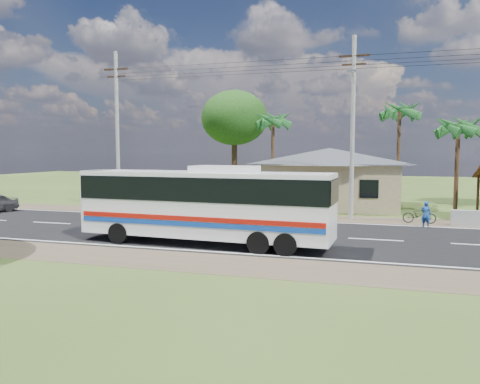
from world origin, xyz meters
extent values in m
plane|color=#32491A|center=(0.00, 0.00, 0.00)|extent=(120.00, 120.00, 0.00)
cube|color=black|center=(0.00, 0.00, 0.01)|extent=(120.00, 10.00, 0.02)
cube|color=brown|center=(0.00, 6.50, 0.01)|extent=(120.00, 3.00, 0.01)
cube|color=brown|center=(0.00, -6.50, 0.01)|extent=(120.00, 3.00, 0.01)
cube|color=silver|center=(0.00, 4.70, 0.03)|extent=(120.00, 0.15, 0.01)
cube|color=silver|center=(0.00, -4.70, 0.03)|extent=(120.00, 0.15, 0.01)
cube|color=silver|center=(0.00, 0.00, 0.03)|extent=(120.00, 0.15, 0.01)
cube|color=tan|center=(1.00, 13.00, 1.60)|extent=(10.00, 8.00, 3.20)
cube|color=#4C4F54|center=(1.00, 13.00, 3.25)|extent=(10.60, 8.60, 0.10)
pyramid|color=#4C4F54|center=(1.00, 13.00, 4.40)|extent=(12.40, 10.00, 1.20)
cube|color=black|center=(-2.00, 8.98, 1.70)|extent=(1.20, 0.08, 1.20)
cube|color=black|center=(1.00, 8.98, 1.70)|extent=(1.20, 0.08, 1.20)
cube|color=black|center=(4.00, 8.98, 1.70)|extent=(1.20, 0.08, 1.20)
cylinder|color=#362013|center=(10.70, 10.30, 1.30)|extent=(0.16, 0.16, 2.60)
cylinder|color=#9E9E99|center=(-13.00, 6.50, 5.50)|extent=(0.26, 0.26, 11.00)
cube|color=#362013|center=(-13.00, 6.50, 9.80)|extent=(1.80, 0.12, 0.12)
cube|color=#362013|center=(-13.00, 6.50, 9.30)|extent=(1.40, 0.10, 0.10)
cylinder|color=#9E9E99|center=(3.00, 6.50, 5.50)|extent=(0.26, 0.26, 11.00)
cube|color=#362013|center=(3.00, 6.50, 9.80)|extent=(1.80, 0.12, 0.12)
cube|color=#362013|center=(3.00, 6.50, 9.30)|extent=(1.40, 0.10, 0.10)
cylinder|color=gray|center=(3.00, 5.50, 8.60)|extent=(0.08, 2.00, 0.08)
cube|color=gray|center=(3.00, 4.50, 8.60)|extent=(0.50, 0.18, 0.12)
cylinder|color=black|center=(-5.00, 6.50, 9.60)|extent=(16.00, 0.02, 0.02)
cylinder|color=#47301E|center=(9.50, 11.00, 3.00)|extent=(0.28, 0.28, 6.00)
cylinder|color=#47301E|center=(6.00, 15.50, 3.75)|extent=(0.28, 0.28, 7.50)
cylinder|color=#47301E|center=(-4.00, 16.00, 3.50)|extent=(0.28, 0.28, 7.00)
cylinder|color=#47301E|center=(-8.00, 18.00, 2.97)|extent=(0.50, 0.50, 5.95)
ellipsoid|color=#14360E|center=(-8.00, 18.00, 7.15)|extent=(6.00, 6.00, 4.92)
cube|color=white|center=(-2.79, -3.28, 1.83)|extent=(11.40, 2.93, 2.82)
cube|color=black|center=(-2.79, -3.28, 2.54)|extent=(11.45, 2.99, 1.03)
cube|color=black|center=(-8.43, -2.99, 2.21)|extent=(0.22, 2.17, 1.69)
cube|color=#9A1009|center=(-2.85, -4.47, 1.32)|extent=(11.09, 0.61, 0.21)
cube|color=#0D3695|center=(-2.85, -4.47, 1.08)|extent=(11.09, 0.61, 0.21)
cube|color=white|center=(-1.85, -3.33, 3.39)|extent=(2.90, 1.65, 0.28)
cylinder|color=black|center=(-6.60, -4.16, 0.47)|extent=(0.96, 0.38, 0.94)
cylinder|color=black|center=(-6.49, -2.00, 0.47)|extent=(0.96, 0.38, 0.94)
cylinder|color=black|center=(-0.03, -4.50, 0.47)|extent=(0.96, 0.38, 0.94)
cylinder|color=black|center=(0.09, -2.34, 0.47)|extent=(0.96, 0.38, 0.94)
cylinder|color=black|center=(1.10, -4.56, 0.47)|extent=(0.96, 0.38, 0.94)
cylinder|color=black|center=(1.21, -2.40, 0.47)|extent=(0.96, 0.38, 0.94)
imported|color=black|center=(6.89, 6.03, 0.48)|extent=(1.83, 0.66, 0.96)
imported|color=#1B4894|center=(7.09, 4.45, 0.73)|extent=(0.62, 0.51, 1.46)
camera|label=1|loc=(4.54, -22.56, 4.16)|focal=35.00mm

